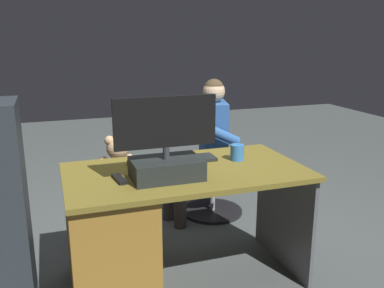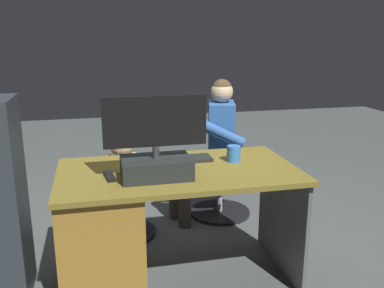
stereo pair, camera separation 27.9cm
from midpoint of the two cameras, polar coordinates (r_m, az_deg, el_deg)
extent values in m
plane|color=#474D4C|center=(3.02, -5.71, -14.44)|extent=(10.00, 10.00, 0.00)
cube|color=brown|center=(2.41, -4.15, -3.86)|extent=(1.36, 0.75, 0.03)
cube|color=olive|center=(2.49, -14.40, -12.67)|extent=(0.44, 0.69, 0.69)
cube|color=#515256|center=(2.78, 9.46, -9.40)|extent=(0.02, 0.67, 0.69)
cube|color=#212626|center=(2.27, -7.02, -3.37)|extent=(0.37, 0.25, 0.11)
cylinder|color=#333338|center=(2.24, -7.09, -1.26)|extent=(0.04, 0.04, 0.07)
cube|color=black|center=(2.20, -7.23, 2.94)|extent=(0.55, 0.02, 0.27)
cube|color=black|center=(2.21, -7.30, 3.01)|extent=(0.51, 0.00, 0.24)
cube|color=black|center=(2.56, -4.55, -2.20)|extent=(0.42, 0.14, 0.02)
ellipsoid|color=#292024|center=(2.53, -11.33, -2.49)|extent=(0.06, 0.10, 0.04)
cylinder|color=#3372BF|center=(2.57, 3.07, -1.19)|extent=(0.08, 0.08, 0.10)
cube|color=black|center=(2.28, -13.30, -4.72)|extent=(0.06, 0.15, 0.02)
cylinder|color=black|center=(3.26, -11.97, -12.14)|extent=(0.46, 0.46, 0.03)
cylinder|color=gray|center=(3.18, -12.14, -9.19)|extent=(0.04, 0.04, 0.34)
cylinder|color=#433C3E|center=(3.11, -12.34, -5.80)|extent=(0.40, 0.40, 0.06)
ellipsoid|color=tan|center=(3.06, -12.47, -3.54)|extent=(0.19, 0.16, 0.20)
sphere|color=tan|center=(3.02, -12.64, -0.60)|extent=(0.16, 0.16, 0.16)
sphere|color=beige|center=(3.09, -12.78, -0.49)|extent=(0.06, 0.06, 0.06)
sphere|color=tan|center=(3.01, -11.64, 0.61)|extent=(0.07, 0.07, 0.07)
sphere|color=tan|center=(3.00, -13.78, 0.43)|extent=(0.07, 0.07, 0.07)
cylinder|color=tan|center=(3.10, -10.87, -2.50)|extent=(0.06, 0.15, 0.10)
cylinder|color=tan|center=(3.08, -14.32, -2.81)|extent=(0.06, 0.15, 0.10)
cylinder|color=tan|center=(3.19, -11.76, -4.03)|extent=(0.06, 0.12, 0.06)
cylinder|color=tan|center=(3.18, -13.52, -4.19)|extent=(0.06, 0.12, 0.06)
cylinder|color=black|center=(3.60, 0.53, -9.10)|extent=(0.50, 0.50, 0.03)
cylinder|color=gray|center=(3.53, 0.54, -6.38)|extent=(0.04, 0.04, 0.34)
cylinder|color=#4C5656|center=(3.46, 0.55, -3.28)|extent=(0.40, 0.40, 0.06)
cube|color=#2C5797|center=(3.38, 0.56, 1.38)|extent=(0.27, 0.36, 0.52)
sphere|color=tan|center=(3.32, 0.57, 7.14)|extent=(0.18, 0.18, 0.18)
sphere|color=#463725|center=(3.32, 0.57, 7.44)|extent=(0.16, 0.16, 0.16)
cylinder|color=#2C5797|center=(3.13, 0.37, 1.73)|extent=(0.41, 0.17, 0.24)
cylinder|color=#2C5797|center=(3.46, -3.27, 2.97)|extent=(0.41, 0.17, 0.24)
cylinder|color=#3F3A35|center=(3.28, -1.31, -3.40)|extent=(0.39, 0.20, 0.11)
cylinder|color=#3F3A35|center=(3.27, -4.09, -7.83)|extent=(0.10, 0.10, 0.43)
cylinder|color=#3F3A35|center=(3.43, -2.87, -2.63)|extent=(0.39, 0.20, 0.11)
cylinder|color=#3F3A35|center=(3.42, -5.54, -6.87)|extent=(0.10, 0.10, 0.43)
camera|label=1|loc=(0.14, -92.86, -0.75)|focal=39.34mm
camera|label=2|loc=(0.14, 87.14, 0.75)|focal=39.34mm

